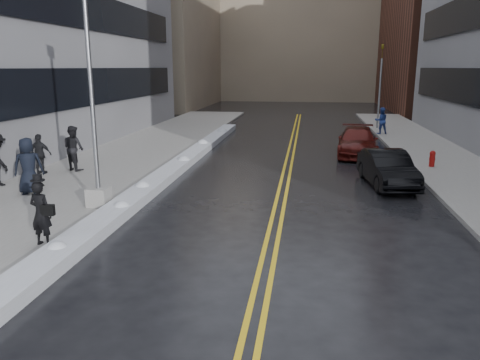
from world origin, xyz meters
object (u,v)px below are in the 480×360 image
at_px(pedestrian_fedora, 41,213).
at_px(pedestrian_d, 40,154).
at_px(traffic_signal, 380,83).
at_px(pedestrian_east, 381,121).
at_px(car_black, 387,168).
at_px(lamppost, 94,133).
at_px(fire_hydrant, 432,158).
at_px(pedestrian_c, 28,166).
at_px(pedestrian_b, 74,148).
at_px(car_maroon, 358,142).

distance_m(pedestrian_fedora, pedestrian_d, 8.81).
relative_size(traffic_signal, pedestrian_fedora, 3.59).
distance_m(pedestrian_east, car_black, 14.16).
xyz_separation_m(lamppost, fire_hydrant, (12.30, 8.00, -1.98)).
bearing_deg(lamppost, pedestrian_east, 58.30).
xyz_separation_m(lamppost, pedestrian_c, (-3.07, 1.07, -1.38)).
distance_m(lamppost, pedestrian_d, 6.21).
xyz_separation_m(fire_hydrant, pedestrian_fedora, (-12.20, -11.48, 0.44)).
relative_size(pedestrian_b, car_maroon, 0.39).
bearing_deg(pedestrian_east, pedestrian_c, 42.24).
relative_size(pedestrian_d, car_maroon, 0.34).
distance_m(pedestrian_fedora, pedestrian_c, 5.55).
xyz_separation_m(traffic_signal, pedestrian_b, (-15.18, -17.03, -2.27)).
bearing_deg(traffic_signal, car_maroon, -103.07).
relative_size(pedestrian_fedora, car_maroon, 0.34).
height_order(lamppost, car_maroon, lamppost).
relative_size(pedestrian_b, car_black, 0.47).
distance_m(fire_hydrant, car_black, 4.15).
relative_size(fire_hydrant, traffic_signal, 0.12).
distance_m(fire_hydrant, pedestrian_d, 17.19).
bearing_deg(pedestrian_c, pedestrian_d, -90.60).
distance_m(pedestrian_fedora, pedestrian_b, 9.14).
bearing_deg(car_maroon, pedestrian_b, -148.85).
xyz_separation_m(pedestrian_b, pedestrian_east, (14.94, 13.77, -0.09)).
xyz_separation_m(lamppost, pedestrian_east, (11.57, 18.73, -1.50)).
relative_size(pedestrian_b, pedestrian_c, 0.97).
height_order(pedestrian_c, car_maroon, pedestrian_c).
bearing_deg(traffic_signal, pedestrian_fedora, -114.66).
bearing_deg(car_maroon, traffic_signal, 81.82).
bearing_deg(fire_hydrant, pedestrian_c, -155.71).
distance_m(lamppost, car_maroon, 14.68).
height_order(pedestrian_c, pedestrian_d, pedestrian_c).
height_order(fire_hydrant, car_maroon, car_maroon).
height_order(pedestrian_d, car_black, pedestrian_d).
xyz_separation_m(pedestrian_fedora, pedestrian_c, (-3.17, 4.55, 0.17)).
xyz_separation_m(pedestrian_c, pedestrian_east, (14.64, 17.67, -0.12)).
height_order(fire_hydrant, traffic_signal, traffic_signal).
xyz_separation_m(pedestrian_c, pedestrian_d, (-1.36, 3.01, -0.16)).
height_order(pedestrian_b, car_black, pedestrian_b).
xyz_separation_m(traffic_signal, pedestrian_fedora, (-11.70, -25.48, -2.42)).
bearing_deg(car_black, pedestrian_c, -171.88).
xyz_separation_m(fire_hydrant, pedestrian_d, (-16.73, -3.93, 0.45)).
xyz_separation_m(pedestrian_fedora, pedestrian_b, (-3.48, 8.45, 0.14)).
relative_size(pedestrian_fedora, pedestrian_b, 0.86).
relative_size(pedestrian_c, car_maroon, 0.41).
bearing_deg(pedestrian_east, traffic_signal, -102.18).
bearing_deg(car_maroon, lamppost, -124.76).
bearing_deg(pedestrian_c, pedestrian_east, -154.64).
xyz_separation_m(traffic_signal, pedestrian_d, (-16.23, -17.93, -2.40)).
bearing_deg(fire_hydrant, car_black, -127.03).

